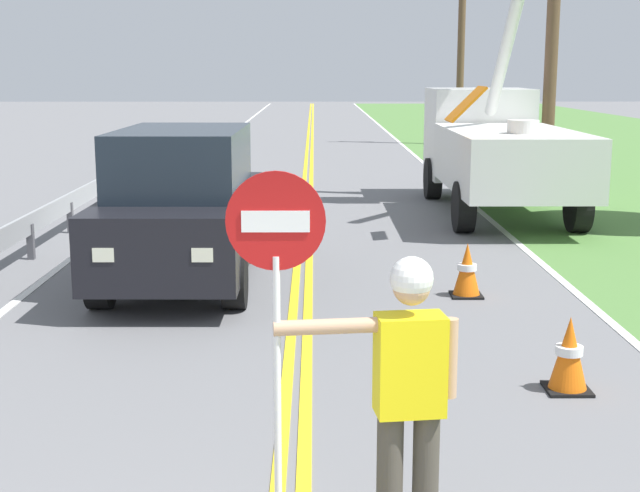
{
  "coord_description": "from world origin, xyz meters",
  "views": [
    {
      "loc": [
        0.17,
        -2.95,
        2.88
      ],
      "look_at": [
        0.22,
        5.57,
        1.2
      ],
      "focal_mm": 50.42,
      "sensor_mm": 36.0,
      "label": 1
    }
  ],
  "objects": [
    {
      "name": "flagger_worker",
      "position": [
        0.72,
        2.06,
        1.05
      ],
      "size": [
        1.08,
        0.29,
        1.83
      ],
      "color": "#474238",
      "rests_on": "ground"
    },
    {
      "name": "edge_line_right",
      "position": [
        3.6,
        20.0,
        0.01
      ],
      "size": [
        0.12,
        110.0,
        0.01
      ],
      "primitive_type": "cube",
      "color": "silver",
      "rests_on": "ground"
    },
    {
      "name": "guardrail_left_shoulder",
      "position": [
        -4.2,
        14.07,
        0.52
      ],
      "size": [
        0.1,
        32.0,
        0.71
      ],
      "color": "#9EA0A3",
      "rests_on": "ground"
    },
    {
      "name": "edge_line_left",
      "position": [
        -3.6,
        20.0,
        0.01
      ],
      "size": [
        0.12,
        110.0,
        0.01
      ],
      "primitive_type": "cube",
      "color": "silver",
      "rests_on": "ground"
    },
    {
      "name": "traffic_cone_lead",
      "position": [
        2.47,
        4.81,
        0.34
      ],
      "size": [
        0.4,
        0.4,
        0.7
      ],
      "color": "orange",
      "rests_on": "ground"
    },
    {
      "name": "centerline_yellow_right",
      "position": [
        0.09,
        20.0,
        0.01
      ],
      "size": [
        0.11,
        110.0,
        0.01
      ],
      "primitive_type": "cube",
      "color": "yellow",
      "rests_on": "ground"
    },
    {
      "name": "utility_bucket_truck",
      "position": [
        3.88,
        15.49,
        1.41
      ],
      "size": [
        2.67,
        6.81,
        5.32
      ],
      "color": "silver",
      "rests_on": "ground"
    },
    {
      "name": "centerline_yellow_left",
      "position": [
        -0.09,
        20.0,
        0.01
      ],
      "size": [
        0.11,
        110.0,
        0.01
      ],
      "primitive_type": "cube",
      "color": "yellow",
      "rests_on": "ground"
    },
    {
      "name": "traffic_cone_mid",
      "position": [
        2.13,
        8.29,
        0.34
      ],
      "size": [
        0.4,
        0.4,
        0.7
      ],
      "color": "orange",
      "rests_on": "ground"
    },
    {
      "name": "oncoming_suv_nearest",
      "position": [
        -1.61,
        9.13,
        1.06
      ],
      "size": [
        1.95,
        4.62,
        2.1
      ],
      "color": "black",
      "rests_on": "ground"
    },
    {
      "name": "stop_sign_paddle",
      "position": [
        -0.05,
        1.97,
        1.71
      ],
      "size": [
        0.56,
        0.04,
        2.33
      ],
      "color": "silver",
      "rests_on": "ground"
    },
    {
      "name": "utility_pole_mid",
      "position": [
        5.82,
        32.26,
        3.96
      ],
      "size": [
        1.8,
        0.28,
        7.55
      ],
      "color": "brown",
      "rests_on": "ground"
    }
  ]
}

